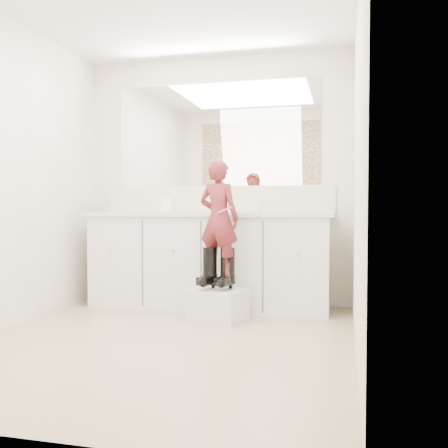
# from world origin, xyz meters

# --- Properties ---
(floor) EXTENTS (3.00, 3.00, 0.00)m
(floor) POSITION_xyz_m (0.00, 0.00, 0.00)
(floor) COLOR #8F765D
(floor) RESTS_ON ground
(wall_back) EXTENTS (2.60, 0.00, 2.60)m
(wall_back) POSITION_xyz_m (0.00, 1.50, 1.20)
(wall_back) COLOR beige
(wall_back) RESTS_ON floor
(wall_front) EXTENTS (2.60, 0.00, 2.60)m
(wall_front) POSITION_xyz_m (0.00, -1.50, 1.20)
(wall_front) COLOR beige
(wall_front) RESTS_ON floor
(wall_right) EXTENTS (0.00, 3.00, 3.00)m
(wall_right) POSITION_xyz_m (1.30, 0.00, 1.20)
(wall_right) COLOR beige
(wall_right) RESTS_ON floor
(vanity_cabinet) EXTENTS (2.20, 0.55, 0.85)m
(vanity_cabinet) POSITION_xyz_m (0.00, 1.23, 0.42)
(vanity_cabinet) COLOR silver
(vanity_cabinet) RESTS_ON floor
(countertop) EXTENTS (2.28, 0.58, 0.04)m
(countertop) POSITION_xyz_m (0.00, 1.21, 0.87)
(countertop) COLOR beige
(countertop) RESTS_ON vanity_cabinet
(backsplash) EXTENTS (2.28, 0.03, 0.25)m
(backsplash) POSITION_xyz_m (0.00, 1.49, 1.02)
(backsplash) COLOR beige
(backsplash) RESTS_ON countertop
(mirror) EXTENTS (2.00, 0.02, 1.00)m
(mirror) POSITION_xyz_m (0.00, 1.49, 1.64)
(mirror) COLOR white
(mirror) RESTS_ON wall_back
(dot_panel) EXTENTS (2.00, 0.01, 1.20)m
(dot_panel) POSITION_xyz_m (0.00, -1.49, 1.65)
(dot_panel) COLOR #472819
(dot_panel) RESTS_ON wall_front
(faucet) EXTENTS (0.08, 0.08, 0.10)m
(faucet) POSITION_xyz_m (0.00, 1.38, 0.94)
(faucet) COLOR silver
(faucet) RESTS_ON countertop
(cup) EXTENTS (0.12, 0.12, 0.09)m
(cup) POSITION_xyz_m (0.45, 1.28, 0.93)
(cup) COLOR #F2ECC1
(cup) RESTS_ON countertop
(soap_bottle) EXTENTS (0.10, 0.10, 0.19)m
(soap_bottle) POSITION_xyz_m (-0.43, 1.27, 0.99)
(soap_bottle) COLOR white
(soap_bottle) RESTS_ON countertop
(step_stool) EXTENTS (0.48, 0.44, 0.26)m
(step_stool) POSITION_xyz_m (0.22, 0.70, 0.13)
(step_stool) COLOR silver
(step_stool) RESTS_ON floor
(boot_left) EXTENTS (0.18, 0.25, 0.34)m
(boot_left) POSITION_xyz_m (0.15, 0.72, 0.43)
(boot_left) COLOR black
(boot_left) RESTS_ON step_stool
(boot_right) EXTENTS (0.18, 0.25, 0.34)m
(boot_right) POSITION_xyz_m (0.30, 0.72, 0.43)
(boot_right) COLOR black
(boot_right) RESTS_ON step_stool
(toddler) EXTENTS (0.39, 0.31, 0.95)m
(toddler) POSITION_xyz_m (0.22, 0.72, 0.84)
(toddler) COLOR #A23239
(toddler) RESTS_ON step_stool
(toothbrush) EXTENTS (0.13, 0.05, 0.06)m
(toothbrush) POSITION_xyz_m (0.29, 0.64, 0.91)
(toothbrush) COLOR #E75AB0
(toothbrush) RESTS_ON toddler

